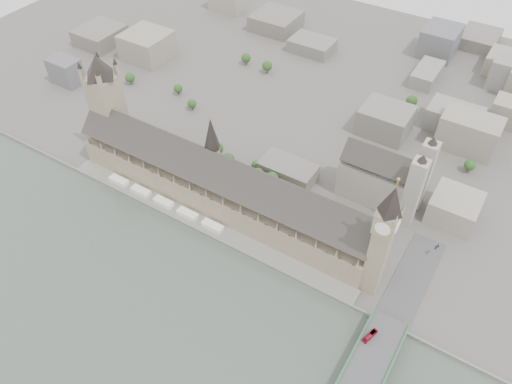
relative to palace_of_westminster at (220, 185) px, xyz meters
The scene contains 13 objects.
ground 30.06m from the palace_of_westminster, 90.00° to the right, with size 900.00×900.00×0.00m, color #595651.
embankment_wall 40.67m from the palace_of_westminster, 90.00° to the right, with size 600.00×1.50×3.00m, color gray.
river_terrace 34.80m from the palace_of_westminster, 90.00° to the right, with size 270.00×15.00×2.00m, color gray.
terrace_tents 51.60m from the palace_of_westminster, 146.28° to the right, with size 118.00×7.00×4.00m.
palace_of_westminster is the anchor object (origin of this frame).
elizabeth_tower 142.94m from the palace_of_westminster, ahead, with size 17.00×17.00×107.50m.
victoria_tower 126.41m from the palace_of_westminster, behind, with size 30.00×30.00×100.00m.
central_tower 37.14m from the palace_of_westminster, 147.79° to the left, with size 13.00×13.00×48.00m.
westminster_abbey 134.09m from the palace_of_westminster, 34.17° to the left, with size 68.00×36.00×64.00m.
city_skyline_inland 225.33m from the palace_of_westminster, 90.00° to the left, with size 720.00×360.00×38.00m, color gray, non-canonical shape.
park_trees 44.22m from the palace_of_westminster, 103.94° to the left, with size 110.00×30.00×15.00m, color #234D1B, non-canonical shape.
red_bus_north 164.94m from the palace_of_westminster, 19.65° to the right, with size 2.88×12.32×3.43m, color #B31428.
car_approach 173.95m from the palace_of_westminster, 13.43° to the left, with size 1.98×4.87×1.41m, color gray.
Camera 1 is at (178.86, -212.64, 302.12)m, focal length 35.00 mm.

